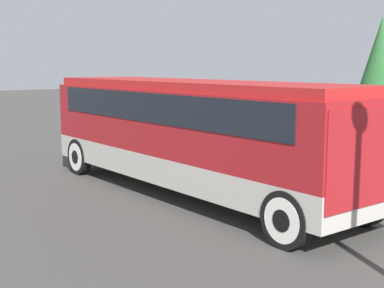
{
  "coord_description": "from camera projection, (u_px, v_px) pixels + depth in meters",
  "views": [
    {
      "loc": [
        10.73,
        -8.25,
        3.33
      ],
      "look_at": [
        0.0,
        0.0,
        1.32
      ],
      "focal_mm": 50.0,
      "sensor_mm": 36.0,
      "label": 1
    }
  ],
  "objects": [
    {
      "name": "tree_left",
      "position": [
        381.0,
        54.0,
        34.54
      ],
      "size": [
        2.73,
        2.73,
        6.44
      ],
      "color": "brown",
      "rests_on": "ground_plane"
    },
    {
      "name": "ground_plane",
      "position": [
        192.0,
        194.0,
        13.88
      ],
      "size": [
        120.0,
        120.0,
        0.0
      ],
      "primitive_type": "plane",
      "color": "#423F3D"
    },
    {
      "name": "tour_bus",
      "position": [
        194.0,
        127.0,
        13.54
      ],
      "size": [
        10.43,
        2.63,
        2.94
      ],
      "color": "#B7B2A8",
      "rests_on": "ground_plane"
    },
    {
      "name": "parked_car_far",
      "position": [
        334.0,
        152.0,
        16.68
      ],
      "size": [
        4.15,
        1.86,
        1.27
      ],
      "color": "navy",
      "rests_on": "ground_plane"
    },
    {
      "name": "parked_car_mid",
      "position": [
        200.0,
        134.0,
        20.88
      ],
      "size": [
        4.6,
        1.81,
        1.27
      ],
      "color": "#2D5638",
      "rests_on": "ground_plane"
    },
    {
      "name": "tree_center",
      "position": [
        384.0,
        66.0,
        37.59
      ],
      "size": [
        2.24,
        2.24,
        5.0
      ],
      "color": "brown",
      "rests_on": "ground_plane"
    }
  ]
}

